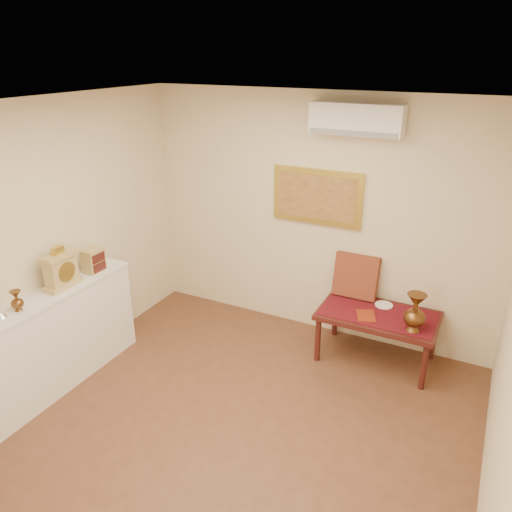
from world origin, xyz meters
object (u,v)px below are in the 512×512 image
Objects in this scene: display_ledge at (48,344)px; low_table at (378,319)px; wooden_chest at (93,260)px; mantel_clock at (61,270)px; brass_urn_tall at (415,309)px.

display_ledge is 1.68× the size of low_table.
wooden_chest is at bearing 87.79° from display_ledge.
display_ledge is at bearing -92.21° from wooden_chest.
mantel_clock reaches higher than display_ledge.
wooden_chest reaches higher than brass_urn_tall.
mantel_clock is (0.02, 0.27, 0.66)m from display_ledge.
mantel_clock is 1.68× the size of wooden_chest.
display_ledge is at bearing -94.80° from mantel_clock.
display_ledge is 3.27m from low_table.
wooden_chest reaches higher than low_table.
brass_urn_tall reaches higher than display_ledge.
mantel_clock is 0.41m from wooden_chest.
mantel_clock is (-3.03, -1.42, 0.36)m from brass_urn_tall.
wooden_chest is at bearing -155.61° from low_table.
brass_urn_tall is at bearing 29.06° from display_ledge.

